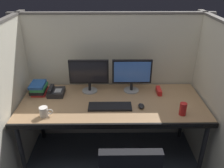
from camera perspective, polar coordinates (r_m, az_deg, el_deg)
cubicle_partition_rear at (r=2.78m, az=-0.09°, el=1.23°), size 2.21×0.06×1.57m
cubicle_partition_left at (r=2.50m, az=-23.52°, el=-4.34°), size 0.06×1.41×1.57m
cubicle_partition_right at (r=2.51m, az=23.41°, el=-4.08°), size 0.06×1.41×1.57m
desk at (r=2.43m, az=0.02°, el=-5.51°), size 1.90×0.80×0.74m
monitor_left at (r=2.53m, az=-5.71°, el=2.53°), size 0.43×0.17×0.37m
monitor_right at (r=2.53m, az=4.95°, el=2.61°), size 0.43×0.17×0.37m
keyboard_main at (r=2.31m, az=-0.50°, el=-5.57°), size 0.43×0.15×0.02m
computer_mouse at (r=2.32m, az=7.23°, el=-5.40°), size 0.06×0.10×0.04m
coffee_mug at (r=2.25m, az=-16.42°, el=-6.59°), size 0.13×0.08×0.09m
desk_phone at (r=2.60m, az=-13.73°, el=-1.93°), size 0.17×0.19×0.09m
soda_can at (r=2.28m, az=17.12°, el=-5.92°), size 0.07×0.07×0.12m
red_stapler at (r=2.61m, az=11.47°, el=-1.67°), size 0.04×0.15×0.06m
book_stack at (r=2.66m, az=-17.62°, el=-1.00°), size 0.17×0.22×0.12m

